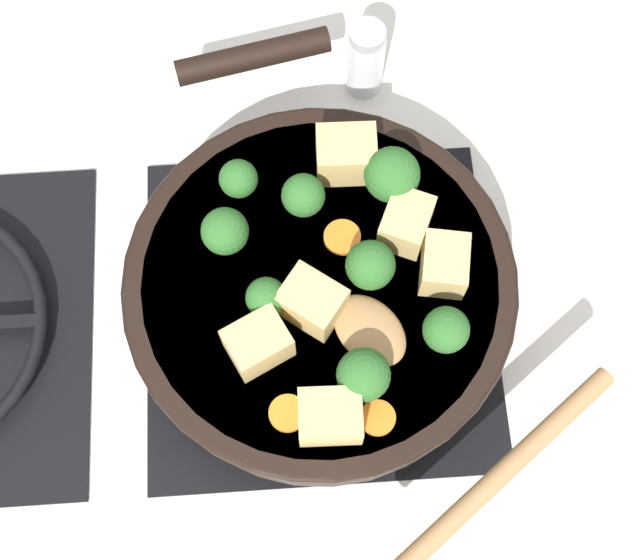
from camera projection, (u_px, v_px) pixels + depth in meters
ground_plane at (320, 311)px, 0.80m from camera, size 2.40×2.40×0.00m
front_burner_grate at (320, 307)px, 0.79m from camera, size 0.31×0.31×0.03m
skillet_pan at (319, 288)px, 0.75m from camera, size 0.42×0.33×0.06m
wooden_spoon at (442, 408)px, 0.68m from camera, size 0.23×0.23×0.02m
tofu_cube_center_large at (258, 343)px, 0.69m from camera, size 0.05×0.06×0.04m
tofu_cube_near_handle at (406, 223)px, 0.72m from camera, size 0.06×0.05×0.04m
tofu_cube_east_chunk at (444, 261)px, 0.71m from camera, size 0.05×0.04×0.04m
tofu_cube_west_chunk at (346, 155)px, 0.74m from camera, size 0.04×0.05×0.04m
tofu_cube_back_piece at (333, 416)px, 0.67m from camera, size 0.04×0.05×0.04m
tofu_cube_front_piece at (312, 302)px, 0.70m from camera, size 0.06×0.06×0.04m
broccoli_floret_near_spoon at (225, 232)px, 0.71m from camera, size 0.04×0.04×0.05m
broccoli_floret_center_top at (392, 175)px, 0.73m from camera, size 0.05×0.05×0.05m
broccoli_floret_east_rim at (370, 265)px, 0.70m from camera, size 0.04×0.04×0.05m
broccoli_floret_west_rim at (303, 196)px, 0.72m from camera, size 0.04×0.04×0.04m
broccoli_floret_north_edge at (446, 330)px, 0.69m from camera, size 0.04×0.04×0.04m
broccoli_floret_south_cluster at (239, 179)px, 0.73m from camera, size 0.03×0.03×0.04m
broccoli_floret_mid_floret at (266, 298)px, 0.70m from camera, size 0.03×0.03×0.04m
broccoli_floret_small_inner at (364, 375)px, 0.67m from camera, size 0.04×0.04×0.05m
carrot_slice_orange_thin at (288, 413)px, 0.69m from camera, size 0.03×0.03×0.01m
carrot_slice_near_center at (378, 418)px, 0.68m from camera, size 0.03×0.03×0.01m
carrot_slice_edge_slice at (342, 237)px, 0.74m from camera, size 0.03×0.03×0.01m
salt_shaker at (365, 59)px, 0.84m from camera, size 0.04×0.04×0.09m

